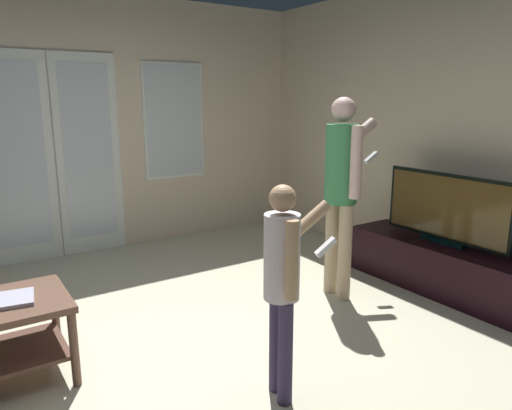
# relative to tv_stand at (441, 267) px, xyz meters

# --- Properties ---
(ground_plane) EXTENTS (5.71, 5.43, 0.02)m
(ground_plane) POSITION_rel_tv_stand_xyz_m (-2.48, 0.13, -0.22)
(ground_plane) COLOR beige
(wall_back_with_doors) EXTENTS (5.71, 0.09, 2.72)m
(wall_back_with_doors) POSITION_rel_tv_stand_xyz_m (-2.44, 2.81, 1.11)
(wall_back_with_doors) COLOR beige
(wall_back_with_doors) RESTS_ON ground_plane
(wall_right_plain) EXTENTS (0.06, 5.43, 2.69)m
(wall_right_plain) POSITION_rel_tv_stand_xyz_m (0.35, 0.13, 1.13)
(wall_right_plain) COLOR beige
(wall_right_plain) RESTS_ON ground_plane
(tv_stand) EXTENTS (0.50, 1.68, 0.42)m
(tv_stand) POSITION_rel_tv_stand_xyz_m (0.00, 0.00, 0.00)
(tv_stand) COLOR black
(tv_stand) RESTS_ON ground_plane
(flat_screen_tv) EXTENTS (0.08, 1.15, 0.60)m
(flat_screen_tv) POSITION_rel_tv_stand_xyz_m (-0.00, 0.00, 0.51)
(flat_screen_tv) COLOR black
(flat_screen_tv) RESTS_ON tv_stand
(person_adult) EXTENTS (0.68, 0.44, 1.64)m
(person_adult) POSITION_rel_tv_stand_xyz_m (-0.82, 0.41, 0.77)
(person_adult) COLOR tan
(person_adult) RESTS_ON ground_plane
(person_child) EXTENTS (0.51, 0.32, 1.20)m
(person_child) POSITION_rel_tv_stand_xyz_m (-2.04, -0.45, 0.51)
(person_child) COLOR #3A2F4D
(person_child) RESTS_ON ground_plane
(laptop_closed) EXTENTS (0.34, 0.29, 0.02)m
(laptop_closed) POSITION_rel_tv_stand_xyz_m (-3.28, 0.53, 0.30)
(laptop_closed) COLOR #ACAAC0
(laptop_closed) RESTS_ON coffee_table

